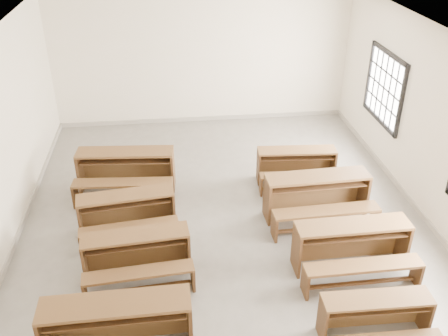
{
  "coord_description": "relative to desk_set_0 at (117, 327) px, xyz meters",
  "views": [
    {
      "loc": [
        -0.88,
        -7.21,
        5.11
      ],
      "look_at": [
        0.0,
        0.0,
        1.0
      ],
      "focal_mm": 40.0,
      "sensor_mm": 36.0,
      "label": 1
    }
  ],
  "objects": [
    {
      "name": "room",
      "position": [
        1.73,
        2.8,
        1.67
      ],
      "size": [
        8.5,
        8.5,
        3.2
      ],
      "color": "gray",
      "rests_on": "ground"
    },
    {
      "name": "desk_set_0",
      "position": [
        0.0,
        0.0,
        0.0
      ],
      "size": [
        1.82,
        0.95,
        0.81
      ],
      "rotation": [
        0.0,
        0.0,
        0.01
      ],
      "color": "brown",
      "rests_on": "ground"
    },
    {
      "name": "desk_set_1",
      "position": [
        0.18,
        1.48,
        -0.06
      ],
      "size": [
        1.63,
        0.94,
        0.7
      ],
      "rotation": [
        0.0,
        0.0,
        0.08
      ],
      "color": "brown",
      "rests_on": "ground"
    },
    {
      "name": "desk_set_2",
      "position": [
        -0.01,
        2.58,
        -0.06
      ],
      "size": [
        1.66,
        1.0,
        0.71
      ],
      "rotation": [
        0.0,
        0.0,
        0.12
      ],
      "color": "brown",
      "rests_on": "ground"
    },
    {
      "name": "desk_set_3",
      "position": [
        -0.09,
        3.94,
        -0.0
      ],
      "size": [
        1.88,
        1.08,
        0.81
      ],
      "rotation": [
        0.0,
        0.0,
        -0.08
      ],
      "color": "brown",
      "rests_on": "ground"
    },
    {
      "name": "desk_set_4",
      "position": [
        3.23,
        -0.1,
        -0.11
      ],
      "size": [
        1.41,
        0.76,
        0.63
      ],
      "rotation": [
        0.0,
        0.0,
        -0.02
      ],
      "color": "brown",
      "rests_on": "ground"
    },
    {
      "name": "desk_set_5",
      "position": [
        3.38,
        1.24,
        -0.02
      ],
      "size": [
        1.73,
        0.91,
        0.77
      ],
      "rotation": [
        0.0,
        0.0,
        0.01
      ],
      "color": "brown",
      "rests_on": "ground"
    },
    {
      "name": "desk_set_6",
      "position": [
        3.25,
        2.63,
        -0.0
      ],
      "size": [
        1.83,
        1.0,
        0.81
      ],
      "rotation": [
        0.0,
        0.0,
        0.04
      ],
      "color": "brown",
      "rests_on": "ground"
    },
    {
      "name": "desk_set_7",
      "position": [
        3.19,
        3.86,
        -0.08
      ],
      "size": [
        1.57,
        0.89,
        0.68
      ],
      "rotation": [
        0.0,
        0.0,
        -0.07
      ],
      "color": "brown",
      "rests_on": "ground"
    }
  ]
}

